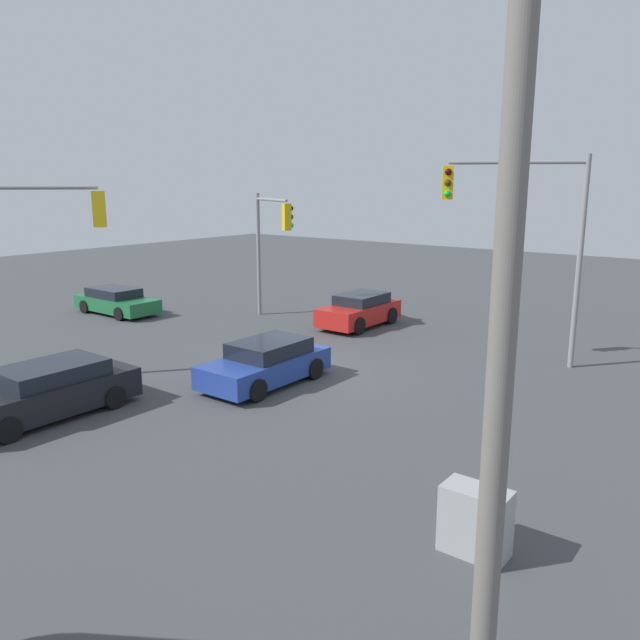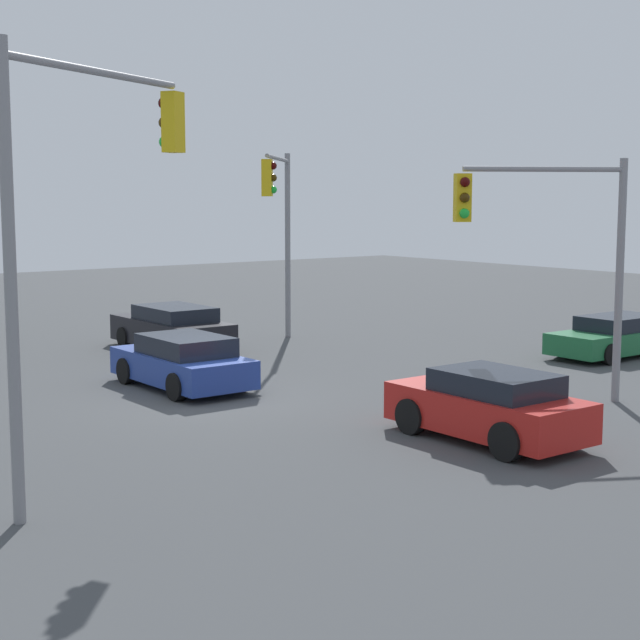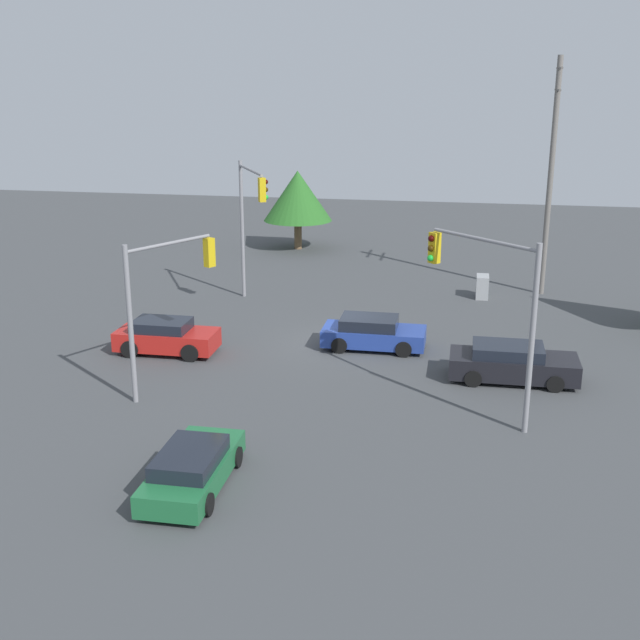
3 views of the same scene
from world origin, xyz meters
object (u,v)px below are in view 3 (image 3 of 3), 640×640
at_px(traffic_signal_cross, 250,209).
at_px(traffic_signal_aux, 166,286).
at_px(sedan_blue, 373,333).
at_px(electrical_cabinet, 482,287).
at_px(traffic_signal_main, 489,291).
at_px(sedan_red, 166,337).
at_px(sedan_green, 192,468).
at_px(sedan_dark, 512,363).

distance_m(traffic_signal_cross, traffic_signal_aux, 11.09).
relative_size(sedan_blue, electrical_cabinet, 3.65).
height_order(sedan_blue, traffic_signal_main, traffic_signal_main).
relative_size(traffic_signal_cross, traffic_signal_aux, 1.24).
relative_size(sedan_red, traffic_signal_main, 0.66).
bearing_deg(traffic_signal_cross, sedan_blue, 22.33).
xyz_separation_m(traffic_signal_aux, electrical_cabinet, (14.40, -11.09, -3.23)).
bearing_deg(traffic_signal_main, sedan_green, 82.90).
bearing_deg(traffic_signal_aux, traffic_signal_main, -62.39).
xyz_separation_m(traffic_signal_main, electrical_cabinet, (14.66, -0.14, -3.63)).
xyz_separation_m(traffic_signal_cross, electrical_cabinet, (3.34, -11.08, -4.11)).
bearing_deg(electrical_cabinet, sedan_green, 159.48).
bearing_deg(traffic_signal_cross, sedan_red, -40.36).
bearing_deg(traffic_signal_cross, traffic_signal_main, 15.50).
bearing_deg(sedan_green, electrical_cabinet, 69.48).
bearing_deg(traffic_signal_main, traffic_signal_aux, 41.59).
bearing_deg(sedan_blue, sedan_dark, 63.78).
xyz_separation_m(sedan_red, traffic_signal_aux, (-3.61, -1.55, 3.13)).
bearing_deg(sedan_blue, electrical_cabinet, 152.64).
height_order(sedan_blue, sedan_green, sedan_blue).
distance_m(traffic_signal_aux, electrical_cabinet, 18.46).
xyz_separation_m(sedan_red, electrical_cabinet, (10.79, -12.64, -0.10)).
height_order(sedan_dark, traffic_signal_cross, traffic_signal_cross).
bearing_deg(sedan_dark, traffic_signal_cross, -123.73).
xyz_separation_m(sedan_red, traffic_signal_cross, (7.45, -1.56, 4.01)).
xyz_separation_m(sedan_red, sedan_blue, (2.10, -8.14, -0.04)).
distance_m(sedan_red, electrical_cabinet, 16.62).
bearing_deg(electrical_cabinet, traffic_signal_cross, 106.78).
xyz_separation_m(sedan_red, sedan_green, (-10.40, -4.71, -0.09)).
distance_m(traffic_signal_main, traffic_signal_cross, 15.75).
height_order(sedan_dark, traffic_signal_aux, traffic_signal_aux).
xyz_separation_m(traffic_signal_main, traffic_signal_cross, (11.31, 10.95, 0.48)).
bearing_deg(sedan_blue, traffic_signal_aux, -49.15).
bearing_deg(sedan_red, sedan_dark, 87.49).
bearing_deg(sedan_blue, traffic_signal_cross, -129.12).
distance_m(sedan_dark, sedan_green, 13.24).
height_order(traffic_signal_cross, electrical_cabinet, traffic_signal_cross).
relative_size(sedan_dark, sedan_green, 1.07).
bearing_deg(traffic_signal_cross, sedan_green, -18.53).
bearing_deg(sedan_green, sedan_dark, 47.75).
bearing_deg(traffic_signal_aux, traffic_signal_cross, 28.91).
distance_m(traffic_signal_main, electrical_cabinet, 15.10).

